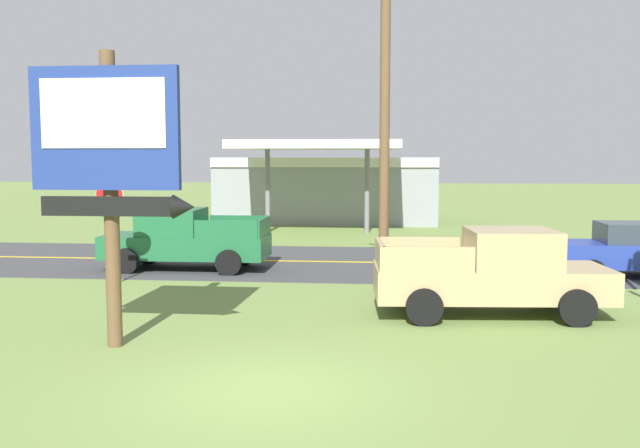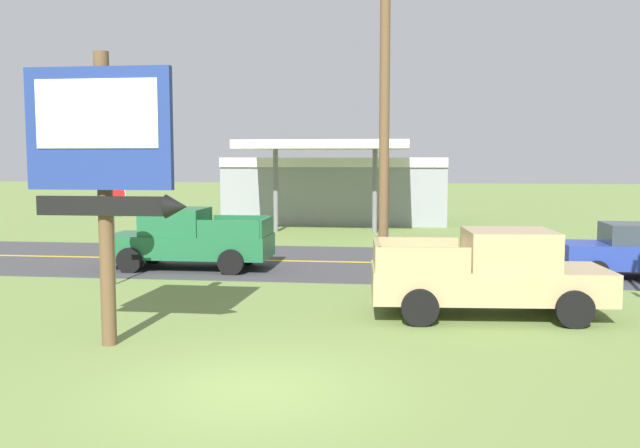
{
  "view_description": "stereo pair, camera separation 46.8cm",
  "coord_description": "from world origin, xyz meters",
  "px_view_note": "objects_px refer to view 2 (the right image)",
  "views": [
    {
      "loc": [
        1.81,
        -10.07,
        3.54
      ],
      "look_at": [
        0.0,
        8.0,
        1.8
      ],
      "focal_mm": 38.27,
      "sensor_mm": 36.0,
      "label": 1
    },
    {
      "loc": [
        2.27,
        -10.02,
        3.54
      ],
      "look_at": [
        0.0,
        8.0,
        1.8
      ],
      "focal_mm": 38.27,
      "sensor_mm": 36.0,
      "label": 2
    }
  ],
  "objects_px": {
    "car_blue_mid_lane": "(637,251)",
    "utility_pole": "(384,105)",
    "stop_sign": "(113,213)",
    "gas_station": "(337,187)",
    "pickup_tan_parked_on_lawn": "(491,274)",
    "motel_sign": "(104,155)",
    "pickup_green_on_road": "(188,239)"
  },
  "relations": [
    {
      "from": "car_blue_mid_lane",
      "to": "utility_pole",
      "type": "bearing_deg",
      "value": -155.92
    },
    {
      "from": "stop_sign",
      "to": "gas_station",
      "type": "relative_size",
      "value": 0.25
    },
    {
      "from": "stop_sign",
      "to": "car_blue_mid_lane",
      "type": "distance_m",
      "value": 15.29
    },
    {
      "from": "pickup_tan_parked_on_lawn",
      "to": "car_blue_mid_lane",
      "type": "height_order",
      "value": "pickup_tan_parked_on_lawn"
    },
    {
      "from": "motel_sign",
      "to": "car_blue_mid_lane",
      "type": "xyz_separation_m",
      "value": [
        12.34,
        9.01,
        -2.78
      ]
    },
    {
      "from": "motel_sign",
      "to": "car_blue_mid_lane",
      "type": "bearing_deg",
      "value": 36.14
    },
    {
      "from": "pickup_tan_parked_on_lawn",
      "to": "pickup_green_on_road",
      "type": "relative_size",
      "value": 1.03
    },
    {
      "from": "motel_sign",
      "to": "pickup_tan_parked_on_lawn",
      "type": "distance_m",
      "value": 8.63
    },
    {
      "from": "gas_station",
      "to": "car_blue_mid_lane",
      "type": "xyz_separation_m",
      "value": [
        10.68,
        -17.11,
        -1.11
      ]
    },
    {
      "from": "stop_sign",
      "to": "pickup_green_on_road",
      "type": "relative_size",
      "value": 0.57
    },
    {
      "from": "utility_pole",
      "to": "stop_sign",
      "type": "bearing_deg",
      "value": 176.79
    },
    {
      "from": "motel_sign",
      "to": "utility_pole",
      "type": "height_order",
      "value": "utility_pole"
    },
    {
      "from": "motel_sign",
      "to": "utility_pole",
      "type": "bearing_deg",
      "value": 49.05
    },
    {
      "from": "motel_sign",
      "to": "pickup_tan_parked_on_lawn",
      "type": "height_order",
      "value": "motel_sign"
    },
    {
      "from": "stop_sign",
      "to": "pickup_tan_parked_on_lawn",
      "type": "bearing_deg",
      "value": -14.83
    },
    {
      "from": "motel_sign",
      "to": "car_blue_mid_lane",
      "type": "relative_size",
      "value": 1.31
    },
    {
      "from": "motel_sign",
      "to": "pickup_green_on_road",
      "type": "height_order",
      "value": "motel_sign"
    },
    {
      "from": "utility_pole",
      "to": "car_blue_mid_lane",
      "type": "xyz_separation_m",
      "value": [
        7.38,
        3.3,
        -4.09
      ]
    },
    {
      "from": "stop_sign",
      "to": "gas_station",
      "type": "distance_m",
      "value": 20.44
    },
    {
      "from": "car_blue_mid_lane",
      "to": "motel_sign",
      "type": "bearing_deg",
      "value": -143.86
    },
    {
      "from": "gas_station",
      "to": "car_blue_mid_lane",
      "type": "height_order",
      "value": "gas_station"
    },
    {
      "from": "pickup_tan_parked_on_lawn",
      "to": "car_blue_mid_lane",
      "type": "distance_m",
      "value": 7.4
    },
    {
      "from": "motel_sign",
      "to": "pickup_green_on_road",
      "type": "xyz_separation_m",
      "value": [
        -1.41,
        9.01,
        -2.65
      ]
    },
    {
      "from": "motel_sign",
      "to": "pickup_tan_parked_on_lawn",
      "type": "bearing_deg",
      "value": 24.97
    },
    {
      "from": "stop_sign",
      "to": "pickup_green_on_road",
      "type": "height_order",
      "value": "stop_sign"
    },
    {
      "from": "pickup_green_on_road",
      "to": "car_blue_mid_lane",
      "type": "xyz_separation_m",
      "value": [
        13.75,
        0.0,
        -0.13
      ]
    },
    {
      "from": "motel_sign",
      "to": "gas_station",
      "type": "xyz_separation_m",
      "value": [
        1.66,
        26.12,
        -1.67
      ]
    },
    {
      "from": "utility_pole",
      "to": "pickup_tan_parked_on_lawn",
      "type": "bearing_deg",
      "value": -42.0
    },
    {
      "from": "utility_pole",
      "to": "pickup_green_on_road",
      "type": "height_order",
      "value": "utility_pole"
    },
    {
      "from": "gas_station",
      "to": "stop_sign",
      "type": "bearing_deg",
      "value": -102.11
    },
    {
      "from": "motel_sign",
      "to": "utility_pole",
      "type": "distance_m",
      "value": 7.68
    },
    {
      "from": "stop_sign",
      "to": "car_blue_mid_lane",
      "type": "relative_size",
      "value": 0.7
    }
  ]
}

